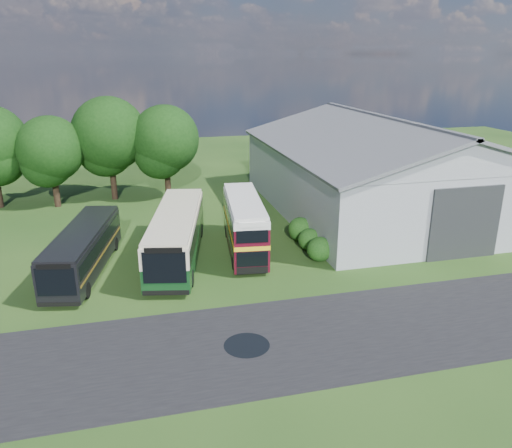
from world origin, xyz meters
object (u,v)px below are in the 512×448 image
object	(u,v)px
bus_green_single	(177,234)
bus_maroon_double	(244,225)
bus_dark_single	(84,250)
storage_shed	(381,162)

from	to	relation	value
bus_green_single	bus_maroon_double	xyz separation A→B (m)	(4.70, 0.32, 0.15)
bus_maroon_double	bus_dark_single	bearing A→B (deg)	-168.04
bus_dark_single	bus_green_single	bearing A→B (deg)	17.85
bus_maroon_double	bus_dark_single	world-z (taller)	bus_maroon_double
storage_shed	bus_maroon_double	xyz separation A→B (m)	(-13.93, -7.23, -2.25)
storage_shed	bus_maroon_double	size ratio (longest dim) A/B	2.71
storage_shed	bus_green_single	distance (m)	20.24
storage_shed	bus_dark_single	bearing A→B (deg)	-161.46
bus_green_single	bus_dark_single	world-z (taller)	bus_green_single
storage_shed	bus_dark_single	world-z (taller)	storage_shed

